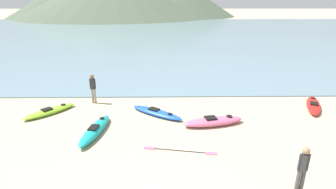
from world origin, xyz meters
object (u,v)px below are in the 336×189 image
object	(u,v)px
kayak_on_sand_1	(156,112)
person_near_waterline	(93,87)
person_near_foreground	(303,168)
loose_paddle	(180,151)
kayak_on_sand_0	(50,111)
kayak_on_sand_2	(95,130)
kayak_on_sand_3	(213,121)
kayak_on_sand_4	(313,105)

from	to	relation	value
kayak_on_sand_1	person_near_waterline	distance (m)	3.95
person_near_foreground	loose_paddle	size ratio (longest dim) A/B	0.56
kayak_on_sand_0	person_near_waterline	world-z (taller)	person_near_waterline
kayak_on_sand_2	person_near_waterline	size ratio (longest dim) A/B	1.84
kayak_on_sand_3	person_near_foreground	distance (m)	4.90
kayak_on_sand_1	kayak_on_sand_4	distance (m)	8.34
loose_paddle	kayak_on_sand_4	bearing A→B (deg)	29.60
loose_paddle	kayak_on_sand_2	bearing A→B (deg)	157.61
kayak_on_sand_0	kayak_on_sand_2	world-z (taller)	kayak_on_sand_2
kayak_on_sand_2	kayak_on_sand_4	world-z (taller)	kayak_on_sand_2
kayak_on_sand_2	person_near_waterline	xyz separation A→B (m)	(-0.93, 3.57, 0.76)
kayak_on_sand_0	kayak_on_sand_4	world-z (taller)	kayak_on_sand_4
kayak_on_sand_0	kayak_on_sand_1	xyz separation A→B (m)	(5.37, -0.25, 0.00)
kayak_on_sand_0	loose_paddle	world-z (taller)	kayak_on_sand_0
kayak_on_sand_2	person_near_waterline	bearing A→B (deg)	104.66
kayak_on_sand_2	loose_paddle	size ratio (longest dim) A/B	1.09
kayak_on_sand_0	kayak_on_sand_3	distance (m)	8.11
kayak_on_sand_3	person_near_waterline	xyz separation A→B (m)	(-6.11, 2.82, 0.76)
kayak_on_sand_0	kayak_on_sand_1	bearing A→B (deg)	-2.71
kayak_on_sand_1	kayak_on_sand_2	distance (m)	3.18
kayak_on_sand_0	kayak_on_sand_4	distance (m)	13.68
kayak_on_sand_4	kayak_on_sand_3	bearing A→B (deg)	-160.86
person_near_waterline	loose_paddle	distance (m)	6.77
kayak_on_sand_0	kayak_on_sand_2	size ratio (longest dim) A/B	0.81
loose_paddle	person_near_waterline	bearing A→B (deg)	131.61
kayak_on_sand_1	kayak_on_sand_4	world-z (taller)	kayak_on_sand_4
person_near_waterline	kayak_on_sand_3	bearing A→B (deg)	-24.83
kayak_on_sand_1	person_near_foreground	xyz separation A→B (m)	(4.31, -5.70, 0.75)
kayak_on_sand_0	person_near_foreground	distance (m)	11.39
kayak_on_sand_1	person_near_foreground	distance (m)	7.19
person_near_foreground	person_near_waterline	distance (m)	10.73
kayak_on_sand_1	kayak_on_sand_4	size ratio (longest dim) A/B	0.97
kayak_on_sand_0	person_near_waterline	xyz separation A→B (m)	(1.88, 1.42, 0.80)
person_near_waterline	kayak_on_sand_4	bearing A→B (deg)	-4.13
person_near_foreground	kayak_on_sand_2	bearing A→B (deg)	151.03
person_near_foreground	person_near_waterline	xyz separation A→B (m)	(-7.80, 7.37, 0.05)
kayak_on_sand_4	loose_paddle	bearing A→B (deg)	-150.40
kayak_on_sand_0	kayak_on_sand_4	size ratio (longest dim) A/B	0.85
person_near_foreground	loose_paddle	world-z (taller)	person_near_foreground
person_near_waterline	loose_paddle	xyz separation A→B (m)	(4.46, -5.02, -0.92)
kayak_on_sand_0	kayak_on_sand_2	bearing A→B (deg)	-37.39
kayak_on_sand_1	kayak_on_sand_3	bearing A→B (deg)	-23.77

